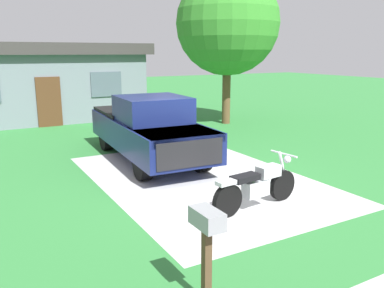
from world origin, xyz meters
TOP-DOWN VIEW (x-y plane):
  - ground_plane at (0.00, 0.00)m, footprint 80.00×80.00m
  - driveway_pad at (0.00, 0.00)m, footprint 4.80×7.12m
  - motorcycle at (0.02, -2.20)m, footprint 2.21×0.70m
  - pickup_truck at (-0.37, 2.43)m, footprint 2.31×5.72m
  - mailbox at (-2.54, -4.42)m, footprint 0.26×0.48m
  - shade_tree at (5.09, 6.35)m, footprint 4.39×4.39m
  - neighbor_house at (-1.87, 11.94)m, footprint 9.60×5.60m

SIDE VIEW (x-z plane):
  - ground_plane at x=0.00m, z-range 0.00..0.00m
  - driveway_pad at x=0.00m, z-range 0.00..0.01m
  - motorcycle at x=0.02m, z-range -0.07..1.02m
  - pickup_truck at x=-0.37m, z-range 0.00..1.90m
  - mailbox at x=-2.54m, z-range 0.35..1.61m
  - neighbor_house at x=-1.87m, z-range 0.04..3.54m
  - shade_tree at x=5.09m, z-range 1.04..7.54m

